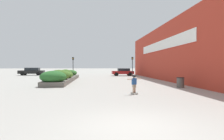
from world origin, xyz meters
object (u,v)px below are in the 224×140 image
trash_bin (180,82)px  traffic_light_right (132,63)px  car_leftmost (173,71)px  traffic_light_left (73,63)px  car_center_right (32,71)px  skateboarder (134,82)px  skateboard (134,93)px  car_center_left (123,72)px

trash_bin → traffic_light_right: size_ratio=0.25×
trash_bin → traffic_light_right: (-0.85, 17.71, 1.90)m
car_leftmost → traffic_light_left: bearing=109.4°
car_center_right → car_leftmost: bearing=-88.9°
trash_bin → car_center_right: 31.32m
traffic_light_right → traffic_light_left: bearing=-179.4°
traffic_light_left → traffic_light_right: bearing=0.6°
skateboarder → car_center_right: car_center_right is taller
trash_bin → car_center_right: car_center_right is taller
trash_bin → car_leftmost: car_leftmost is taller
skateboard → car_center_right: bearing=91.2°
skateboarder → traffic_light_left: size_ratio=0.35×
traffic_light_left → trash_bin: bearing=-57.9°
skateboarder → traffic_light_left: (-6.31, 21.19, 1.49)m
car_leftmost → traffic_light_right: traffic_light_right is taller
car_center_left → car_center_right: car_center_right is taller
skateboarder → car_leftmost: size_ratio=0.27×
car_center_right → traffic_light_right: 20.14m
car_center_left → traffic_light_left: traffic_light_left is taller
skateboarder → trash_bin: size_ratio=1.35×
car_center_right → traffic_light_right: (19.00, -6.50, 1.53)m
car_center_left → traffic_light_left: 9.61m
traffic_light_right → skateboarder: bearing=-100.3°
skateboarder → trash_bin: (4.72, 3.59, -0.36)m
trash_bin → traffic_light_left: (-11.02, 17.60, 1.85)m
skateboard → trash_bin: (4.72, 3.59, 0.37)m
traffic_light_left → car_leftmost: bearing=19.4°
skateboarder → traffic_light_right: size_ratio=0.34×
skateboarder → traffic_light_left: 22.15m
traffic_light_left → skateboarder: bearing=-73.4°
car_leftmost → car_center_right: car_center_right is taller
skateboarder → traffic_light_right: 21.70m
car_center_left → traffic_light_left: size_ratio=1.21×
car_center_left → car_center_right: 18.10m
skateboard → car_leftmost: 31.60m
skateboard → trash_bin: 5.94m
skateboarder → car_center_left: size_ratio=0.29×
car_leftmost → traffic_light_left: size_ratio=1.29×
skateboarder → car_center_right: size_ratio=0.25×
skateboard → traffic_light_right: traffic_light_right is taller
trash_bin → traffic_light_right: traffic_light_right is taller
skateboard → car_center_left: 24.52m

